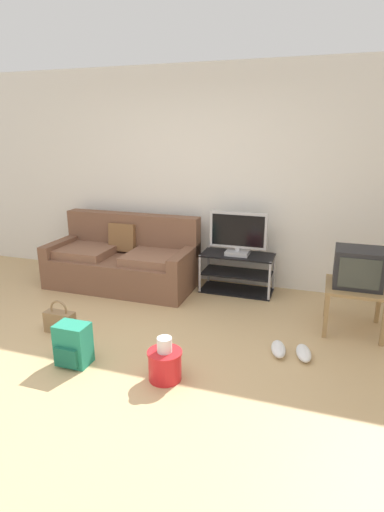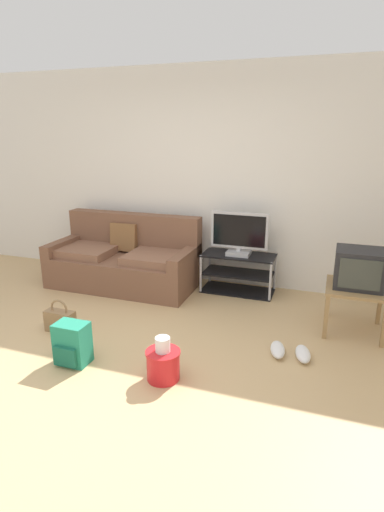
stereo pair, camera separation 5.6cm
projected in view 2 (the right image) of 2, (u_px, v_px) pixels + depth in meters
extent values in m
cube|color=tan|center=(112.00, 373.00, 3.39)|extent=(9.00, 9.80, 0.02)
cube|color=silver|center=(203.00, 178.00, 5.21)|extent=(9.00, 0.10, 2.70)
cube|color=brown|center=(123.00, 271.00, 5.25)|extent=(1.85, 0.87, 0.39)
cube|color=brown|center=(134.00, 232.00, 5.42)|extent=(1.85, 0.20, 0.50)
cube|color=brown|center=(65.00, 245.00, 5.44)|extent=(0.14, 0.87, 0.16)
cube|color=brown|center=(185.00, 257.00, 4.90)|extent=(0.14, 0.87, 0.16)
cube|color=brown|center=(85.00, 250.00, 5.29)|extent=(0.74, 0.61, 0.10)
cube|color=brown|center=(157.00, 258.00, 4.97)|extent=(0.74, 0.61, 0.10)
cube|color=brown|center=(124.00, 237.00, 5.36)|extent=(0.36, 0.16, 0.37)
cube|color=black|center=(239.00, 255.00, 4.98)|extent=(0.88, 0.42, 0.02)
cube|color=black|center=(238.00, 273.00, 5.05)|extent=(0.85, 0.40, 0.02)
cube|color=black|center=(238.00, 290.00, 5.12)|extent=(0.88, 0.42, 0.02)
cylinder|color=#B7B7BC|center=(201.00, 274.00, 5.01)|extent=(0.03, 0.03, 0.48)
cylinder|color=#B7B7BC|center=(270.00, 282.00, 4.74)|extent=(0.03, 0.03, 0.48)
cylinder|color=#B7B7BC|center=(210.00, 265.00, 5.36)|extent=(0.03, 0.03, 0.48)
cylinder|color=#B7B7BC|center=(275.00, 272.00, 5.09)|extent=(0.03, 0.03, 0.48)
cube|color=#B2B2B7|center=(239.00, 253.00, 4.95)|extent=(0.28, 0.22, 0.05)
cube|color=#B2B2B7|center=(239.00, 249.00, 4.94)|extent=(0.05, 0.04, 0.04)
cube|color=#B2B2B7|center=(239.00, 230.00, 4.87)|extent=(0.69, 0.04, 0.43)
cube|color=black|center=(239.00, 231.00, 4.85)|extent=(0.63, 0.01, 0.37)
cube|color=#9E7A4C|center=(357.00, 288.00, 3.97)|extent=(0.57, 0.57, 0.03)
cube|color=#9E7A4C|center=(326.00, 317.00, 3.89)|extent=(0.04, 0.04, 0.44)
cube|color=#9E7A4C|center=(384.00, 325.00, 3.73)|extent=(0.04, 0.04, 0.44)
cube|color=#9E7A4C|center=(328.00, 298.00, 4.35)|extent=(0.04, 0.04, 0.44)
cube|color=#9E7A4C|center=(380.00, 304.00, 4.19)|extent=(0.04, 0.04, 0.44)
cube|color=#232326|center=(359.00, 268.00, 3.93)|extent=(0.45, 0.38, 0.37)
cube|color=#333833|center=(360.00, 275.00, 3.76)|extent=(0.37, 0.01, 0.29)
cube|color=#238466|center=(73.00, 343.00, 3.49)|extent=(0.28, 0.19, 0.37)
cube|color=#1A634C|center=(65.00, 357.00, 3.41)|extent=(0.21, 0.04, 0.16)
cylinder|color=#1A634C|center=(73.00, 334.00, 3.61)|extent=(0.04, 0.04, 0.29)
cylinder|color=#1A634C|center=(88.00, 336.00, 3.56)|extent=(0.04, 0.04, 0.29)
cube|color=olive|center=(60.00, 321.00, 4.07)|extent=(0.30, 0.12, 0.21)
torus|color=olive|center=(59.00, 309.00, 4.03)|extent=(0.19, 0.02, 0.19)
cylinder|color=red|center=(163.00, 365.00, 3.27)|extent=(0.26, 0.26, 0.25)
cylinder|color=red|center=(163.00, 352.00, 3.24)|extent=(0.28, 0.28, 0.02)
cylinder|color=white|center=(163.00, 346.00, 3.22)|extent=(0.12, 0.12, 0.14)
ellipsoid|color=white|center=(278.00, 350.00, 3.66)|extent=(0.18, 0.31, 0.09)
ellipsoid|color=white|center=(303.00, 354.00, 3.59)|extent=(0.18, 0.31, 0.09)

